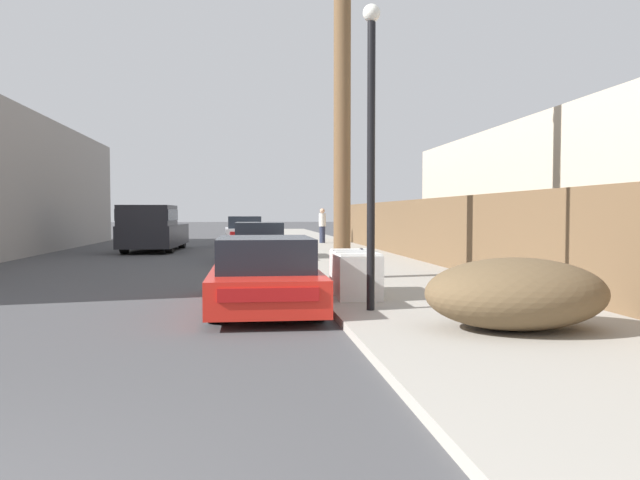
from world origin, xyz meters
TOP-DOWN VIEW (x-y plane):
  - sidewalk_curb at (5.30, 23.50)m, footprint 4.20×63.00m
  - discarded_fridge at (3.82, 8.25)m, footprint 0.80×1.81m
  - parked_sports_car_red at (2.22, 7.67)m, footprint 1.74×4.43m
  - car_parked_mid at (2.39, 18.22)m, footprint 1.82×4.30m
  - car_parked_far at (1.89, 27.44)m, footprint 1.88×4.61m
  - pickup_truck at (-1.81, 23.50)m, footprint 2.25×5.85m
  - utility_pole at (4.05, 11.11)m, footprint 1.80×0.38m
  - street_lamp at (3.76, 6.55)m, footprint 0.26×0.26m
  - brush_pile at (5.25, 4.82)m, footprint 2.30×1.70m
  - wooden_fence at (7.25, 16.04)m, footprint 0.08×32.11m
  - building_right_house at (12.60, 14.43)m, footprint 6.00×18.82m
  - pedestrian at (5.69, 27.54)m, footprint 0.34×0.34m

SIDE VIEW (x-z plane):
  - sidewalk_curb at x=5.30m, z-range 0.00..0.12m
  - discarded_fridge at x=3.82m, z-range 0.11..0.91m
  - parked_sports_car_red at x=2.22m, z-range -0.05..1.14m
  - brush_pile at x=5.25m, z-range 0.12..1.01m
  - car_parked_mid at x=2.39m, z-range -0.03..1.24m
  - car_parked_far at x=1.89m, z-range -0.05..1.37m
  - pickup_truck at x=-1.81m, z-range 0.00..1.88m
  - pedestrian at x=5.69m, z-range 0.14..1.82m
  - wooden_fence at x=7.25m, z-range 0.12..2.00m
  - building_right_house at x=12.60m, z-range 0.00..4.22m
  - street_lamp at x=3.76m, z-range 0.49..5.00m
  - utility_pole at x=4.05m, z-range 0.19..9.32m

